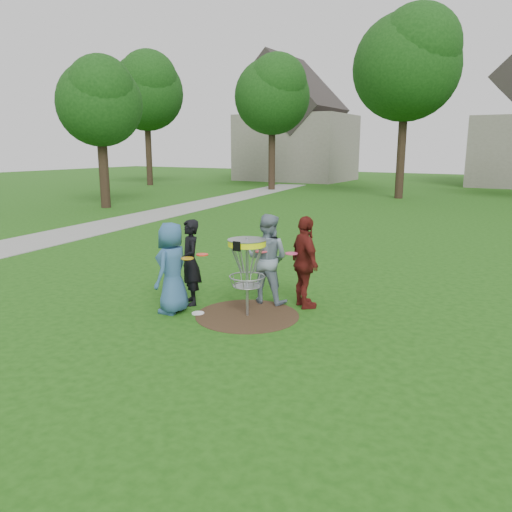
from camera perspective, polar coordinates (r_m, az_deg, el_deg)
The scene contains 11 objects.
ground at distance 8.71m, azimuth -1.00°, elevation -6.81°, with size 100.00×100.00×0.00m, color #19470F.
dirt_patch at distance 8.70m, azimuth -1.00°, elevation -6.79°, with size 1.80×1.80×0.01m, color #47331E.
concrete_path at distance 20.92m, azimuth -13.20°, elevation 4.22°, with size 2.20×40.00×0.02m, color #9E9E99.
player_blue at distance 8.79m, azimuth -9.59°, elevation -1.36°, with size 0.78×0.51×1.60m, color #2E5680.
player_black at distance 9.20m, azimuth -7.52°, elevation -0.73°, with size 0.58×0.38×1.58m, color black.
player_grey at distance 9.23m, azimuth 1.30°, elevation -0.30°, with size 0.81×0.63×1.67m, color gray.
player_maroon at distance 8.97m, azimuth 5.62°, elevation -0.73°, with size 0.98×0.41×1.67m, color maroon.
disc_on_grass at distance 8.85m, azimuth -6.65°, elevation -6.51°, with size 0.22×0.22×0.02m, color white.
disc_golf_basket at distance 8.42m, azimuth -1.03°, elevation -0.25°, with size 0.66×0.67×1.38m.
held_discs at distance 8.82m, azimuth -2.34°, elevation 0.18°, with size 1.68×1.30×0.07m.
tree_row at distance 28.16m, azimuth 23.44°, elevation 18.24°, with size 51.20×17.42×9.90m.
Camera 1 is at (4.27, -7.03, 2.86)m, focal length 35.00 mm.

